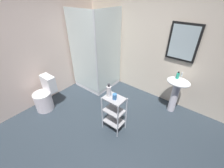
{
  "coord_description": "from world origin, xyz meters",
  "views": [
    {
      "loc": [
        1.28,
        -1.25,
        2.3
      ],
      "look_at": [
        -0.21,
        0.62,
        0.75
      ],
      "focal_mm": 23.44,
      "sensor_mm": 36.0,
      "label": 1
    }
  ],
  "objects_px": {
    "hand_soap_bottle": "(178,76)",
    "lotion_bottle_white": "(109,91)",
    "shower_stall": "(97,71)",
    "toilet": "(45,96)",
    "rinse_cup": "(115,97)",
    "storage_cart": "(114,111)",
    "pedestal_sink": "(176,89)"
  },
  "relations": [
    {
      "from": "hand_soap_bottle",
      "to": "pedestal_sink",
      "type": "bearing_deg",
      "value": -6.24
    },
    {
      "from": "toilet",
      "to": "rinse_cup",
      "type": "bearing_deg",
      "value": 16.58
    },
    {
      "from": "shower_stall",
      "to": "lotion_bottle_white",
      "type": "relative_size",
      "value": 8.15
    },
    {
      "from": "rinse_cup",
      "to": "hand_soap_bottle",
      "type": "bearing_deg",
      "value": 62.87
    },
    {
      "from": "toilet",
      "to": "rinse_cup",
      "type": "relative_size",
      "value": 7.5
    },
    {
      "from": "hand_soap_bottle",
      "to": "storage_cart",
      "type": "bearing_deg",
      "value": -118.08
    },
    {
      "from": "storage_cart",
      "to": "rinse_cup",
      "type": "relative_size",
      "value": 7.3
    },
    {
      "from": "shower_stall",
      "to": "pedestal_sink",
      "type": "distance_m",
      "value": 2.01
    },
    {
      "from": "shower_stall",
      "to": "toilet",
      "type": "xyz_separation_m",
      "value": [
        -0.28,
        -1.4,
        -0.15
      ]
    },
    {
      "from": "hand_soap_bottle",
      "to": "rinse_cup",
      "type": "xyz_separation_m",
      "value": [
        -0.63,
        -1.23,
        -0.08
      ]
    },
    {
      "from": "storage_cart",
      "to": "lotion_bottle_white",
      "type": "xyz_separation_m",
      "value": [
        -0.11,
        -0.01,
        0.41
      ]
    },
    {
      "from": "storage_cart",
      "to": "rinse_cup",
      "type": "distance_m",
      "value": 0.36
    },
    {
      "from": "storage_cart",
      "to": "pedestal_sink",
      "type": "bearing_deg",
      "value": 60.09
    },
    {
      "from": "toilet",
      "to": "lotion_bottle_white",
      "type": "height_order",
      "value": "lotion_bottle_white"
    },
    {
      "from": "rinse_cup",
      "to": "lotion_bottle_white",
      "type": "bearing_deg",
      "value": 177.07
    },
    {
      "from": "lotion_bottle_white",
      "to": "rinse_cup",
      "type": "height_order",
      "value": "lotion_bottle_white"
    },
    {
      "from": "pedestal_sink",
      "to": "rinse_cup",
      "type": "height_order",
      "value": "rinse_cup"
    },
    {
      "from": "storage_cart",
      "to": "hand_soap_bottle",
      "type": "bearing_deg",
      "value": 61.92
    },
    {
      "from": "toilet",
      "to": "lotion_bottle_white",
      "type": "relative_size",
      "value": 3.1
    },
    {
      "from": "hand_soap_bottle",
      "to": "lotion_bottle_white",
      "type": "xyz_separation_m",
      "value": [
        -0.76,
        -1.22,
        -0.03
      ]
    },
    {
      "from": "storage_cart",
      "to": "hand_soap_bottle",
      "type": "height_order",
      "value": "hand_soap_bottle"
    },
    {
      "from": "hand_soap_bottle",
      "to": "lotion_bottle_white",
      "type": "height_order",
      "value": "lotion_bottle_white"
    },
    {
      "from": "lotion_bottle_white",
      "to": "pedestal_sink",
      "type": "bearing_deg",
      "value": 56.39
    },
    {
      "from": "toilet",
      "to": "storage_cart",
      "type": "relative_size",
      "value": 1.03
    },
    {
      "from": "rinse_cup",
      "to": "storage_cart",
      "type": "bearing_deg",
      "value": 144.07
    },
    {
      "from": "pedestal_sink",
      "to": "rinse_cup",
      "type": "distance_m",
      "value": 1.41
    },
    {
      "from": "lotion_bottle_white",
      "to": "storage_cart",
      "type": "bearing_deg",
      "value": 3.49
    },
    {
      "from": "storage_cart",
      "to": "shower_stall",
      "type": "bearing_deg",
      "value": 144.61
    },
    {
      "from": "pedestal_sink",
      "to": "storage_cart",
      "type": "height_order",
      "value": "pedestal_sink"
    },
    {
      "from": "pedestal_sink",
      "to": "storage_cart",
      "type": "bearing_deg",
      "value": -119.91
    },
    {
      "from": "shower_stall",
      "to": "hand_soap_bottle",
      "type": "relative_size",
      "value": 13.53
    },
    {
      "from": "shower_stall",
      "to": "hand_soap_bottle",
      "type": "distance_m",
      "value": 2.0
    }
  ]
}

